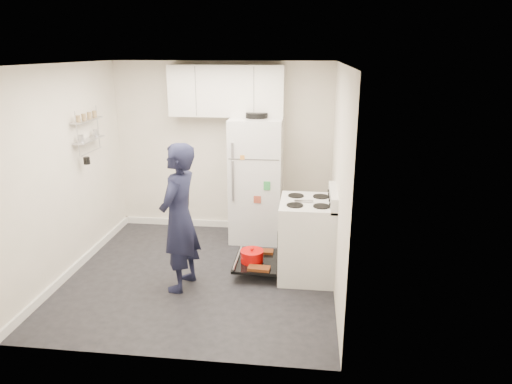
# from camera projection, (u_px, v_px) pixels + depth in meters

# --- Properties ---
(room) EXTENTS (3.21, 3.21, 2.51)m
(room) POSITION_uv_depth(u_px,v_px,m) (196.00, 179.00, 5.28)
(room) COLOR black
(room) RESTS_ON ground
(electric_range) EXTENTS (0.66, 0.76, 1.10)m
(electric_range) POSITION_uv_depth(u_px,v_px,m) (306.00, 239.00, 5.48)
(electric_range) COLOR silver
(electric_range) RESTS_ON ground
(open_oven_door) EXTENTS (0.55, 0.70, 0.22)m
(open_oven_door) POSITION_uv_depth(u_px,v_px,m) (255.00, 259.00, 5.60)
(open_oven_door) COLOR black
(open_oven_door) RESTS_ON ground
(refrigerator) EXTENTS (0.72, 0.74, 1.83)m
(refrigerator) POSITION_uv_depth(u_px,v_px,m) (257.00, 179.00, 6.47)
(refrigerator) COLOR silver
(refrigerator) RESTS_ON ground
(upper_cabinets) EXTENTS (1.60, 0.33, 0.70)m
(upper_cabinets) POSITION_uv_depth(u_px,v_px,m) (227.00, 91.00, 6.33)
(upper_cabinets) COLOR silver
(upper_cabinets) RESTS_ON room
(wall_shelf_rack) EXTENTS (0.14, 0.60, 0.61)m
(wall_shelf_rack) POSITION_uv_depth(u_px,v_px,m) (88.00, 130.00, 5.74)
(wall_shelf_rack) COLOR #B2B2B7
(wall_shelf_rack) RESTS_ON room
(person) EXTENTS (0.51, 0.68, 1.70)m
(person) POSITION_uv_depth(u_px,v_px,m) (179.00, 218.00, 5.08)
(person) COLOR black
(person) RESTS_ON ground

